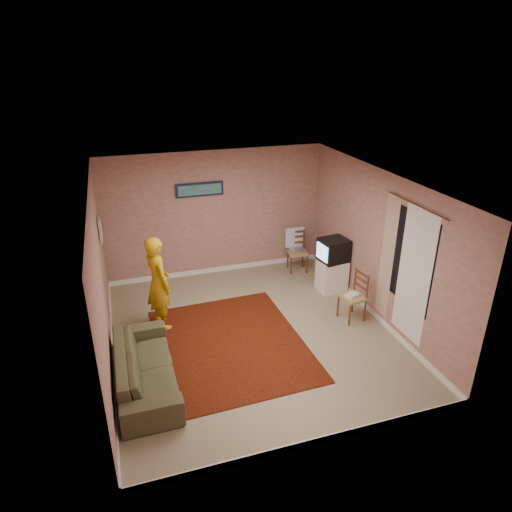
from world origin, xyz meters
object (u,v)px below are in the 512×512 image
object	(u,v)px
tv_cabinet	(332,275)
sofa	(145,367)
chair_b	(353,292)
crt_tv	(333,250)
person	(158,283)
chair_a	(298,248)

from	to	relation	value
tv_cabinet	sofa	bearing A→B (deg)	-154.95
chair_b	tv_cabinet	bearing A→B (deg)	164.17
crt_tv	person	distance (m)	3.36
chair_a	chair_b	distance (m)	2.10
crt_tv	person	size ratio (longest dim) A/B	0.35
chair_b	person	size ratio (longest dim) A/B	0.29
tv_cabinet	person	distance (m)	3.40
chair_a	chair_b	xyz separation A→B (m)	(0.16, -2.10, 0.01)
chair_a	crt_tv	bearing A→B (deg)	-65.06
crt_tv	person	xyz separation A→B (m)	(-3.34, -0.28, -0.04)
sofa	person	world-z (taller)	person
chair_a	sofa	distance (m)	4.43
crt_tv	chair_b	distance (m)	1.13
crt_tv	chair_b	bearing A→B (deg)	-104.63
person	chair_b	bearing A→B (deg)	-122.89
person	tv_cabinet	bearing A→B (deg)	-104.26
crt_tv	chair_a	xyz separation A→B (m)	(-0.30, 1.02, -0.33)
tv_cabinet	chair_b	distance (m)	1.10
chair_a	person	size ratio (longest dim) A/B	0.29
tv_cabinet	crt_tv	xyz separation A→B (m)	(-0.01, -0.00, 0.54)
tv_cabinet	person	bearing A→B (deg)	-175.29
sofa	chair_a	bearing A→B (deg)	-51.22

